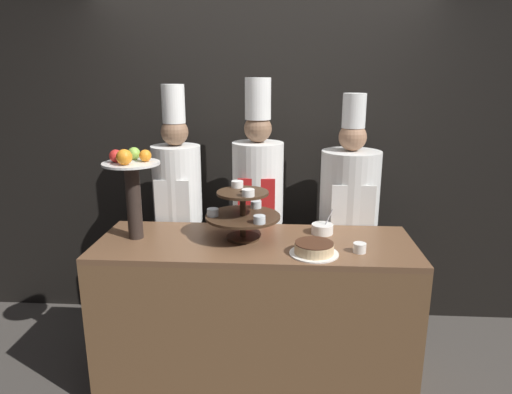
{
  "coord_description": "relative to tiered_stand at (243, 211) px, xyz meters",
  "views": [
    {
      "loc": [
        0.17,
        -2.24,
        1.93
      ],
      "look_at": [
        0.0,
        0.44,
        1.21
      ],
      "focal_mm": 32.0,
      "sensor_mm": 36.0,
      "label": 1
    }
  ],
  "objects": [
    {
      "name": "cup_white",
      "position": [
        0.68,
        -0.18,
        -0.15
      ],
      "size": [
        0.07,
        0.07,
        0.05
      ],
      "color": "white",
      "rests_on": "buffet_counter"
    },
    {
      "name": "fruit_pedestal",
      "position": [
        -0.66,
        -0.03,
        0.18
      ],
      "size": [
        0.34,
        0.34,
        0.56
      ],
      "color": "#2D231E",
      "rests_on": "buffet_counter"
    },
    {
      "name": "cake_round",
      "position": [
        0.42,
        -0.22,
        -0.14
      ],
      "size": [
        0.28,
        0.28,
        0.07
      ],
      "color": "white",
      "rests_on": "buffet_counter"
    },
    {
      "name": "wall_back",
      "position": [
        0.08,
        0.89,
        0.27
      ],
      "size": [
        10.0,
        0.06,
        2.8
      ],
      "color": "black",
      "rests_on": "ground_plane"
    },
    {
      "name": "chef_center_left",
      "position": [
        0.06,
        0.5,
        -0.09
      ],
      "size": [
        0.36,
        0.36,
        1.91
      ],
      "color": "#38332D",
      "rests_on": "ground_plane"
    },
    {
      "name": "chef_center_right",
      "position": [
        0.7,
        0.5,
        -0.16
      ],
      "size": [
        0.41,
        0.41,
        1.81
      ],
      "color": "#28282D",
      "rests_on": "ground_plane"
    },
    {
      "name": "chef_left",
      "position": [
        -0.52,
        0.5,
        -0.12
      ],
      "size": [
        0.35,
        0.35,
        1.87
      ],
      "color": "black",
      "rests_on": "ground_plane"
    },
    {
      "name": "tiered_stand",
      "position": [
        0.0,
        0.0,
        0.0
      ],
      "size": [
        0.45,
        0.45,
        0.34
      ],
      "color": "#3D2819",
      "rests_on": "buffet_counter"
    },
    {
      "name": "serving_bowl_far",
      "position": [
        0.49,
        0.13,
        -0.14
      ],
      "size": [
        0.14,
        0.14,
        0.16
      ],
      "color": "white",
      "rests_on": "buffet_counter"
    },
    {
      "name": "buffet_counter",
      "position": [
        0.08,
        -0.04,
        -0.66
      ],
      "size": [
        1.91,
        0.67,
        0.96
      ],
      "color": "brown",
      "rests_on": "ground_plane"
    }
  ]
}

